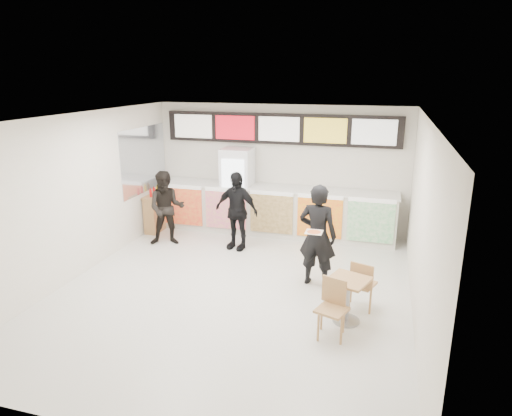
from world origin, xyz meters
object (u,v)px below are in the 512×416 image
at_px(service_counter, 275,211).
at_px(customer_main, 318,236).
at_px(cafe_table, 348,292).
at_px(condiment_ledge, 156,212).
at_px(customer_left, 167,208).
at_px(customer_mid, 236,211).
at_px(drinks_fridge, 237,190).

height_order(service_counter, customer_main, customer_main).
relative_size(service_counter, cafe_table, 3.72).
height_order(customer_main, condiment_ledge, customer_main).
distance_m(customer_left, customer_mid, 1.56).
bearing_deg(service_counter, cafe_table, -60.86).
bearing_deg(customer_main, customer_left, -10.00).
height_order(cafe_table, condiment_ledge, condiment_ledge).
height_order(customer_left, condiment_ledge, customer_left).
xyz_separation_m(customer_left, condiment_ledge, (-0.68, 0.77, -0.37)).
relative_size(customer_left, condiment_ledge, 1.55).
bearing_deg(service_counter, customer_main, -60.84).
height_order(customer_left, cafe_table, customer_left).
bearing_deg(customer_main, condiment_ledge, -16.60).
bearing_deg(customer_mid, customer_left, -162.20).
xyz_separation_m(customer_left, cafe_table, (4.14, -2.29, -0.34)).
distance_m(service_counter, cafe_table, 4.12).
distance_m(customer_mid, condiment_ledge, 2.34).
relative_size(customer_mid, condiment_ledge, 1.59).
xyz_separation_m(drinks_fridge, cafe_table, (2.94, -3.62, -0.51)).
distance_m(drinks_fridge, condiment_ledge, 2.04).
distance_m(customer_main, cafe_table, 1.41).
distance_m(drinks_fridge, cafe_table, 4.69).
height_order(service_counter, drinks_fridge, drinks_fridge).
relative_size(customer_main, condiment_ledge, 1.74).
bearing_deg(cafe_table, customer_left, 170.69).
height_order(service_counter, customer_left, customer_left).
relative_size(drinks_fridge, customer_mid, 1.18).
distance_m(cafe_table, condiment_ledge, 5.72).
bearing_deg(cafe_table, customer_main, 138.71).
xyz_separation_m(service_counter, drinks_fridge, (-0.93, 0.02, 0.43)).
bearing_deg(condiment_ledge, customer_left, -48.53).
bearing_deg(customer_left, condiment_ledge, 111.37).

